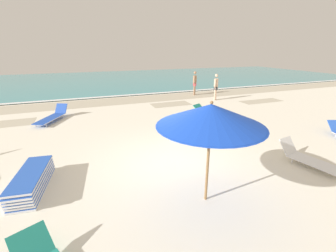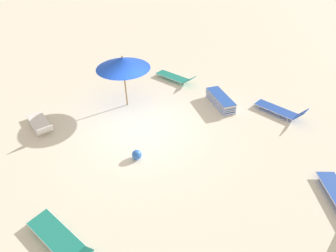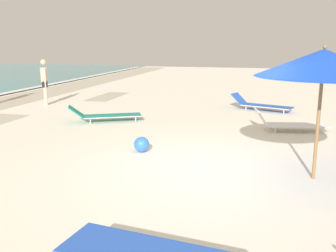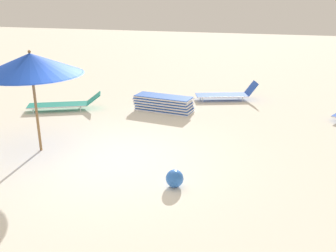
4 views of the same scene
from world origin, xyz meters
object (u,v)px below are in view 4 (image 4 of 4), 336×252
(lounger_stack, at_px, (164,104))
(sun_lounger_under_umbrella, at_px, (65,104))
(beach_umbrella, at_px, (31,64))
(beach_ball, at_px, (175,178))
(sun_lounger_mid_beach_solo, at_px, (228,94))

(lounger_stack, bearing_deg, sun_lounger_under_umbrella, -68.99)
(beach_umbrella, height_order, beach_ball, beach_umbrella)
(sun_lounger_mid_beach_solo, height_order, beach_ball, sun_lounger_mid_beach_solo)
(sun_lounger_mid_beach_solo, relative_size, beach_ball, 6.32)
(sun_lounger_mid_beach_solo, bearing_deg, lounger_stack, -62.14)
(beach_umbrella, xyz_separation_m, sun_lounger_mid_beach_solo, (-5.79, 3.64, -1.84))
(lounger_stack, bearing_deg, beach_ball, 26.93)
(sun_lounger_mid_beach_solo, bearing_deg, sun_lounger_under_umbrella, -80.90)
(lounger_stack, xyz_separation_m, sun_lounger_mid_beach_solo, (-1.94, 1.76, -0.03))
(sun_lounger_mid_beach_solo, bearing_deg, beach_umbrella, -52.02)
(beach_umbrella, xyz_separation_m, sun_lounger_under_umbrella, (-3.11, -1.20, -1.85))
(lounger_stack, relative_size, beach_ball, 5.67)
(sun_lounger_under_umbrella, height_order, sun_lounger_mid_beach_solo, sun_lounger_mid_beach_solo)
(sun_lounger_under_umbrella, relative_size, beach_ball, 6.73)
(sun_lounger_under_umbrella, height_order, beach_ball, sun_lounger_under_umbrella)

